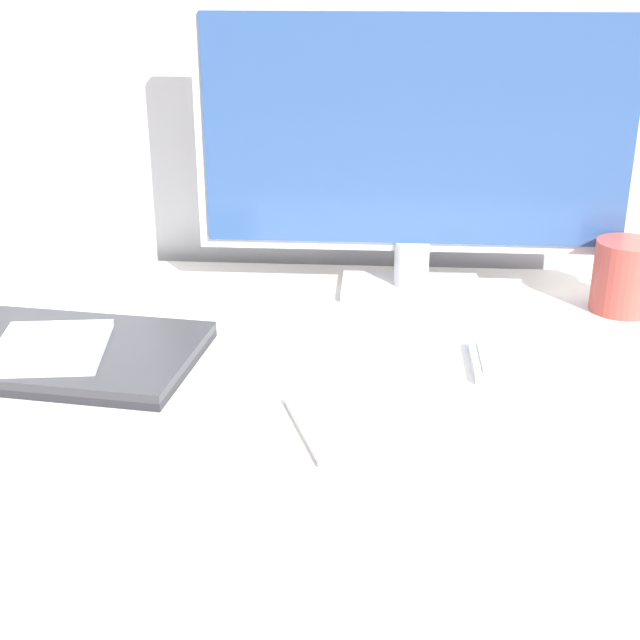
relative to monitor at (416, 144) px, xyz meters
name	(u,v)px	position (x,y,z in m)	size (l,w,h in m)	color
desk	(340,568)	(-0.09, -0.21, -0.57)	(1.36, 0.65, 0.70)	silver
monitor	(416,144)	(0.00, 0.00, 0.00)	(0.63, 0.11, 0.41)	silver
keyboard	(582,364)	(0.20, -0.26, -0.21)	(0.27, 0.11, 0.01)	silver
laptop	(63,353)	(-0.44, -0.28, -0.21)	(0.36, 0.26, 0.02)	#232328
ereader	(50,347)	(-0.45, -0.29, -0.20)	(0.15, 0.17, 0.01)	white
coffee_mug	(626,276)	(0.30, -0.06, -0.17)	(0.13, 0.09, 0.10)	#B7473D
pen	(303,429)	(-0.13, -0.44, -0.22)	(0.06, 0.14, 0.01)	silver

